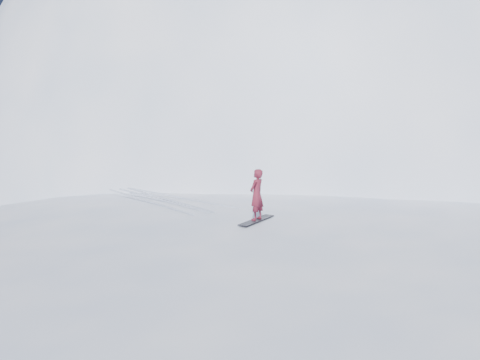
{
  "coord_description": "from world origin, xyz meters",
  "views": [
    {
      "loc": [
        -7.03,
        -10.32,
        5.78
      ],
      "look_at": [
        0.2,
        2.29,
        3.5
      ],
      "focal_mm": 35.0,
      "sensor_mm": 36.0,
      "label": 1
    }
  ],
  "objects": [
    {
      "name": "snowboarder",
      "position": [
        0.2,
        1.29,
        3.19
      ],
      "size": [
        0.66,
        0.58,
        1.53
      ],
      "primitive_type": "imported",
      "rotation": [
        0.0,
        0.0,
        3.61
      ],
      "color": "maroon",
      "rests_on": "snowboard"
    },
    {
      "name": "ground",
      "position": [
        0.0,
        0.0,
        0.0
      ],
      "size": [
        400.0,
        400.0,
        0.0
      ],
      "primitive_type": "plane",
      "color": "white",
      "rests_on": "ground"
    },
    {
      "name": "snowboard",
      "position": [
        0.2,
        1.29,
        2.41
      ],
      "size": [
        1.58,
        1.0,
        0.03
      ],
      "primitive_type": "cube",
      "rotation": [
        0.0,
        0.0,
        0.47
      ],
      "color": "black",
      "rests_on": "near_ridge"
    },
    {
      "name": "near_ridge",
      "position": [
        1.0,
        3.0,
        0.0
      ],
      "size": [
        36.0,
        28.0,
        4.8
      ],
      "primitive_type": "ellipsoid",
      "color": "white",
      "rests_on": "ground"
    },
    {
      "name": "wind_bumps",
      "position": [
        -0.56,
        2.12,
        0.0
      ],
      "size": [
        16.0,
        14.4,
        1.0
      ],
      "color": "white",
      "rests_on": "ground"
    },
    {
      "name": "summit_peak",
      "position": [
        22.0,
        26.0,
        0.0
      ],
      "size": [
        60.0,
        56.0,
        56.0
      ],
      "primitive_type": "ellipsoid",
      "color": "white",
      "rests_on": "ground"
    },
    {
      "name": "board_tracks",
      "position": [
        -1.07,
        5.86,
        2.42
      ],
      "size": [
        2.92,
        5.91,
        0.04
      ],
      "color": "silver",
      "rests_on": "ground"
    },
    {
      "name": "peak_shoulder",
      "position": [
        10.0,
        20.0,
        0.0
      ],
      "size": [
        28.0,
        24.0,
        18.0
      ],
      "primitive_type": "ellipsoid",
      "color": "white",
      "rests_on": "ground"
    }
  ]
}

